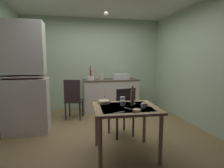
{
  "coord_description": "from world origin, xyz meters",
  "views": [
    {
      "loc": [
        -0.61,
        -3.49,
        1.42
      ],
      "look_at": [
        0.14,
        0.01,
        0.95
      ],
      "focal_mm": 29.16,
      "sensor_mm": 36.0,
      "label": 1
    }
  ],
  "objects": [
    {
      "name": "chair_far_side",
      "position": [
        0.26,
        -0.34,
        0.49
      ],
      "size": [
        0.48,
        0.48,
        0.92
      ],
      "color": "#2A1E23",
      "rests_on": "ground"
    },
    {
      "name": "wall_back",
      "position": [
        0.0,
        1.86,
        1.3
      ],
      "size": [
        3.99,
        0.1,
        2.6
      ],
      "primitive_type": "cube",
      "color": "#B3CCAE",
      "rests_on": "ground"
    },
    {
      "name": "hutch_cabinet",
      "position": [
        -1.52,
        0.24,
        1.0
      ],
      "size": [
        0.82,
        0.5,
        2.14
      ],
      "color": "silver",
      "rests_on": "ground"
    },
    {
      "name": "hand_pump",
      "position": [
        -0.14,
        1.53,
        1.05
      ],
      "size": [
        0.05,
        0.27,
        0.39
      ],
      "color": "maroon",
      "rests_on": "counter_cabinet"
    },
    {
      "name": "mixing_bowl_counter",
      "position": [
        -0.16,
        1.44,
        0.93
      ],
      "size": [
        0.22,
        0.22,
        0.09
      ],
      "primitive_type": "cylinder",
      "color": "white",
      "rests_on": "counter_cabinet"
    },
    {
      "name": "chair_by_counter",
      "position": [
        -0.62,
        0.86,
        0.5
      ],
      "size": [
        0.49,
        0.49,
        0.97
      ],
      "color": "#2D2524",
      "rests_on": "ground"
    },
    {
      "name": "ground_plane",
      "position": [
        0.0,
        0.0,
        0.0
      ],
      "size": [
        4.89,
        4.89,
        0.0
      ],
      "primitive_type": "plane",
      "color": "olive"
    },
    {
      "name": "sink_basin",
      "position": [
        0.7,
        1.49,
        0.96
      ],
      "size": [
        0.44,
        0.34,
        0.15
      ],
      "color": "silver",
      "rests_on": "counter_cabinet"
    },
    {
      "name": "pendant_bulb",
      "position": [
        0.06,
        0.21,
        2.34
      ],
      "size": [
        0.08,
        0.08,
        0.08
      ],
      "primitive_type": "sphere",
      "color": "#F9EFCC"
    },
    {
      "name": "wall_right",
      "position": [
        2.0,
        0.0,
        1.3
      ],
      "size": [
        0.1,
        3.72,
        2.6
      ],
      "primitive_type": "cube",
      "color": "#AFC8A9",
      "rests_on": "ground"
    },
    {
      "name": "mug_tall",
      "position": [
        0.17,
        -0.67,
        0.78
      ],
      "size": [
        0.08,
        0.08,
        0.09
      ],
      "primitive_type": "cylinder",
      "color": "white",
      "rests_on": "dining_table"
    },
    {
      "name": "dining_table",
      "position": [
        0.13,
        -0.97,
        0.63
      ],
      "size": [
        0.98,
        0.85,
        0.73
      ],
      "color": "#A2865F",
      "rests_on": "ground"
    },
    {
      "name": "serving_bowl_wide",
      "position": [
        0.21,
        -1.23,
        0.75
      ],
      "size": [
        0.11,
        0.11,
        0.03
      ],
      "primitive_type": "cylinder",
      "color": "beige",
      "rests_on": "dining_table"
    },
    {
      "name": "stoneware_crock",
      "position": [
        0.15,
        1.46,
        0.95
      ],
      "size": [
        0.13,
        0.13,
        0.14
      ],
      "primitive_type": "cylinder",
      "color": "beige",
      "rests_on": "counter_cabinet"
    },
    {
      "name": "teaspoon_by_cup",
      "position": [
        -0.03,
        -1.23,
        0.73
      ],
      "size": [
        0.15,
        0.06,
        0.0
      ],
      "primitive_type": "cube",
      "rotation": [
        0.0,
        0.0,
        3.39
      ],
      "color": "beige",
      "rests_on": "dining_table"
    },
    {
      "name": "teaspoon_near_bowl",
      "position": [
        0.31,
        -0.78,
        0.73
      ],
      "size": [
        0.08,
        0.14,
        0.0
      ],
      "primitive_type": "cube",
      "rotation": [
        0.0,
        0.0,
        5.14
      ],
      "color": "beige",
      "rests_on": "dining_table"
    },
    {
      "name": "counter_cabinet",
      "position": [
        0.42,
        1.49,
        0.44
      ],
      "size": [
        1.53,
        0.64,
        0.88
      ],
      "color": "silver",
      "rests_on": "ground"
    },
    {
      "name": "table_knife",
      "position": [
        0.46,
        -1.0,
        0.73
      ],
      "size": [
        0.16,
        0.17,
        0.0
      ],
      "primitive_type": "cube",
      "rotation": [
        0.0,
        0.0,
        2.34
      ],
      "color": "silver",
      "rests_on": "dining_table"
    },
    {
      "name": "serving_spoon",
      "position": [
        0.14,
        -1.07,
        0.73
      ],
      "size": [
        0.09,
        0.11,
        0.0
      ],
      "primitive_type": "cube",
      "rotation": [
        0.0,
        0.0,
        2.25
      ],
      "color": "beige",
      "rests_on": "dining_table"
    },
    {
      "name": "soup_bowl_small",
      "position": [
        -0.15,
        -0.7,
        0.76
      ],
      "size": [
        0.19,
        0.19,
        0.05
      ],
      "primitive_type": "cylinder",
      "color": "beige",
      "rests_on": "dining_table"
    },
    {
      "name": "mug_dark",
      "position": [
        0.36,
        -1.09,
        0.77
      ],
      "size": [
        0.06,
        0.06,
        0.07
      ],
      "primitive_type": "cylinder",
      "color": "white",
      "rests_on": "dining_table"
    },
    {
      "name": "teacup_cream",
      "position": [
        0.11,
        -0.89,
        0.77
      ],
      "size": [
        0.08,
        0.08,
        0.08
      ],
      "primitive_type": "cylinder",
      "color": "#9EB2C6",
      "rests_on": "dining_table"
    },
    {
      "name": "glass_bottle",
      "position": [
        0.26,
        -0.91,
        0.86
      ],
      "size": [
        0.06,
        0.06,
        0.3
      ],
      "color": "olive",
      "rests_on": "dining_table"
    }
  ]
}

